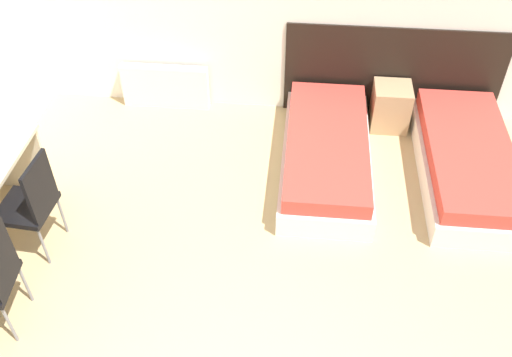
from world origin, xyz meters
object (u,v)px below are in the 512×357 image
bed_near_door (466,161)px  chair_near_laptop (31,202)px  nightstand (390,107)px  bed_near_window (326,153)px

bed_near_door → chair_near_laptop: chair_near_laptop is taller
bed_near_door → nightstand: bearing=131.0°
bed_near_window → chair_near_laptop: bearing=-152.2°
bed_near_window → nightstand: (0.68, 0.78, 0.05)m
bed_near_window → bed_near_door: size_ratio=1.00×
bed_near_window → bed_near_door: 1.35m
nightstand → chair_near_laptop: (-3.09, -2.05, 0.29)m
bed_near_door → nightstand: 1.03m
chair_near_laptop → bed_near_door: bearing=23.0°
bed_near_window → nightstand: 1.03m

